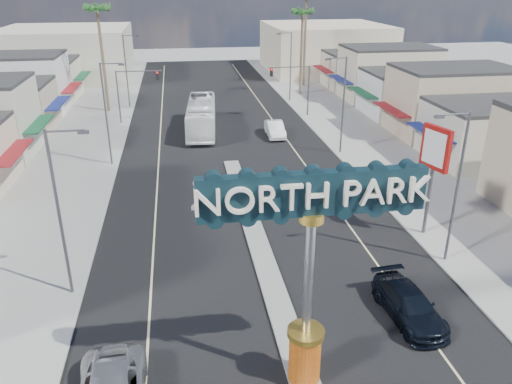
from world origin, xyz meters
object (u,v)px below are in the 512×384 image
object	(u,v)px
traffic_signal_left	(134,86)
traffic_signal_right	(294,81)
streetlight_r_mid	(342,101)
palm_right_far	(306,0)
car_parked_right	(275,129)
streetlight_l_mid	(107,109)
gateway_sign	(310,258)
streetlight_r_far	(289,63)
city_bus	(201,116)
bank_pylon_sign	(435,154)
palm_right_mid	(303,17)
streetlight_r_near	(455,182)
streetlight_l_near	(61,207)
palm_left_far	(98,15)
suv_right	(409,305)
streetlight_l_far	(127,67)

from	to	relation	value
traffic_signal_left	traffic_signal_right	bearing A→B (deg)	0.00
traffic_signal_left	streetlight_r_mid	size ratio (longest dim) A/B	0.67
traffic_signal_left	traffic_signal_right	world-z (taller)	same
palm_right_far	car_parked_right	world-z (taller)	palm_right_far
streetlight_l_mid	car_parked_right	bearing A→B (deg)	21.99
gateway_sign	traffic_signal_left	distance (m)	43.04
streetlight_r_far	car_parked_right	world-z (taller)	streetlight_r_far
traffic_signal_left	city_bus	bearing A→B (deg)	-31.73
traffic_signal_left	bank_pylon_sign	size ratio (longest dim) A/B	0.84
streetlight_l_mid	palm_right_mid	size ratio (longest dim) A/B	0.74
traffic_signal_right	streetlight_r_near	xyz separation A→B (m)	(1.25, -33.99, 0.79)
traffic_signal_right	streetlight_l_mid	world-z (taller)	streetlight_l_mid
streetlight_l_near	streetlight_r_far	bearing A→B (deg)	63.58
palm_left_far	suv_right	distance (m)	49.78
gateway_sign	car_parked_right	distance (m)	35.27
streetlight_r_near	suv_right	size ratio (longest dim) A/B	1.75
streetlight_l_near	streetlight_l_mid	distance (m)	20.00
streetlight_l_near	streetlight_r_near	distance (m)	20.87
traffic_signal_left	car_parked_right	world-z (taller)	traffic_signal_left
streetlight_r_near	bank_pylon_sign	size ratio (longest dim) A/B	1.26
streetlight_r_mid	traffic_signal_right	bearing A→B (deg)	95.10
suv_right	bank_pylon_sign	size ratio (longest dim) A/B	0.72
gateway_sign	palm_right_mid	world-z (taller)	palm_right_mid
gateway_sign	streetlight_r_near	bearing A→B (deg)	37.55
bank_pylon_sign	streetlight_r_near	bearing A→B (deg)	-113.98
streetlight_r_near	bank_pylon_sign	world-z (taller)	streetlight_r_near
streetlight_l_mid	streetlight_r_far	bearing A→B (deg)	46.52
traffic_signal_right	suv_right	xyz separation A→B (m)	(-3.10, -38.70, -3.53)
traffic_signal_right	suv_right	world-z (taller)	traffic_signal_right
streetlight_r_near	bank_pylon_sign	xyz separation A→B (m)	(0.46, 3.37, 0.43)
palm_left_far	streetlight_l_mid	bearing A→B (deg)	-82.69
traffic_signal_right	bank_pylon_sign	distance (m)	30.69
streetlight_l_far	suv_right	bearing A→B (deg)	-70.52
gateway_sign	streetlight_l_near	size ratio (longest dim) A/B	1.02
streetlight_l_mid	palm_left_far	bearing A→B (deg)	97.31
streetlight_r_far	palm_left_far	size ratio (longest dim) A/B	0.69
palm_left_far	bank_pylon_sign	distance (m)	44.14
traffic_signal_left	streetlight_r_far	size ratio (longest dim) A/B	0.67
palm_left_far	palm_right_mid	xyz separation A→B (m)	(26.00, 6.00, -0.90)
streetlight_l_near	palm_right_far	xyz separation A→B (m)	(25.43, 52.00, 7.32)
palm_left_far	traffic_signal_right	bearing A→B (deg)	-15.15
traffic_signal_right	streetlight_r_near	distance (m)	34.03
palm_right_far	streetlight_r_mid	bearing A→B (deg)	-98.12
palm_left_far	car_parked_right	world-z (taller)	palm_left_far
gateway_sign	streetlight_l_mid	xyz separation A→B (m)	(-10.43, 28.02, -0.86)
gateway_sign	traffic_signal_right	size ratio (longest dim) A/B	1.53
streetlight_r_far	palm_right_far	bearing A→B (deg)	65.45
traffic_signal_left	palm_right_far	size ratio (longest dim) A/B	0.43
gateway_sign	traffic_signal_right	world-z (taller)	gateway_sign
city_bus	suv_right	bearing A→B (deg)	-71.98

